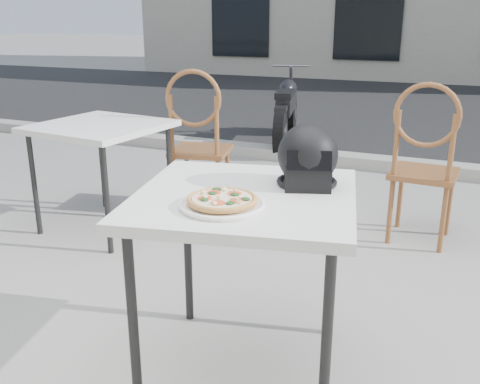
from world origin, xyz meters
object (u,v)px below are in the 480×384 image
at_px(cafe_table_side, 100,134).
at_px(cafe_table_main, 245,210).
at_px(cafe_chair_main, 424,156).
at_px(motorcycle, 286,111).
at_px(helmet, 308,159).
at_px(cafe_chair_side, 198,135).
at_px(pizza, 222,199).
at_px(plate, 222,205).

bearing_deg(cafe_table_side, cafe_table_main, -36.02).
xyz_separation_m(cafe_chair_main, motorcycle, (-1.79, 2.54, -0.21)).
bearing_deg(motorcycle, cafe_table_side, -108.86).
bearing_deg(helmet, cafe_table_main, -154.01).
distance_m(helmet, cafe_chair_side, 2.00).
distance_m(cafe_chair_side, motorcycle, 2.61).
bearing_deg(motorcycle, cafe_chair_main, -67.56).
bearing_deg(cafe_chair_side, pizza, 107.71).
bearing_deg(cafe_chair_side, cafe_chair_main, 169.61).
bearing_deg(cafe_chair_main, pizza, 77.40).
relative_size(cafe_table_side, motorcycle, 0.49).
height_order(cafe_chair_main, motorcycle, cafe_chair_main).
bearing_deg(plate, helmet, 61.38).
distance_m(pizza, cafe_table_side, 2.07).
height_order(cafe_table_main, pizza, pizza).
height_order(pizza, helmet, helmet).
height_order(plate, pizza, pizza).
bearing_deg(cafe_table_side, cafe_chair_main, 15.56).
distance_m(plate, motorcycle, 4.66).
bearing_deg(motorcycle, cafe_table_main, -86.53).
xyz_separation_m(cafe_table_main, plate, (-0.01, -0.19, 0.08)).
distance_m(plate, cafe_table_side, 2.07).
distance_m(cafe_table_main, helmet, 0.33).
distance_m(pizza, motorcycle, 4.66).
distance_m(helmet, motorcycle, 4.37).
bearing_deg(pizza, cafe_table_side, 139.57).
bearing_deg(cafe_table_side, helmet, -28.24).
bearing_deg(cafe_chair_side, cafe_table_side, 35.61).
distance_m(pizza, helmet, 0.44).
relative_size(cafe_table_main, helmet, 3.12).
distance_m(plate, helmet, 0.45).
distance_m(cafe_table_side, cafe_chair_side, 0.73).
bearing_deg(cafe_chair_side, plate, 107.70).
bearing_deg(motorcycle, cafe_chair_side, -99.41).
height_order(cafe_chair_side, motorcycle, cafe_chair_side).
height_order(cafe_chair_main, cafe_table_side, cafe_chair_main).
distance_m(cafe_table_side, motorcycle, 3.17).
bearing_deg(pizza, plate, -124.03).
bearing_deg(helmet, cafe_table_side, 132.74).
bearing_deg(cafe_table_main, cafe_chair_main, 72.59).
height_order(plate, motorcycle, motorcycle).
xyz_separation_m(cafe_chair_side, motorcycle, (-0.15, 2.60, -0.23)).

